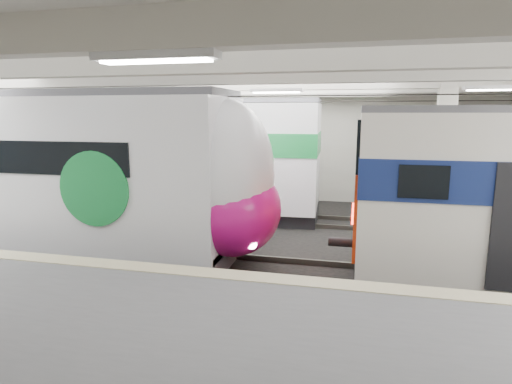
# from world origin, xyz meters

# --- Properties ---
(station_hall) EXTENTS (36.00, 24.00, 5.75)m
(station_hall) POSITION_xyz_m (0.00, -1.74, 3.24)
(station_hall) COLOR black
(station_hall) RESTS_ON ground
(modern_emu) EXTENTS (15.41, 3.18, 4.89)m
(modern_emu) POSITION_xyz_m (-6.52, -0.00, 2.40)
(modern_emu) COLOR white
(modern_emu) RESTS_ON ground
(far_train) EXTENTS (15.41, 3.78, 4.83)m
(far_train) POSITION_xyz_m (-6.63, 5.50, 2.49)
(far_train) COLOR white
(far_train) RESTS_ON ground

